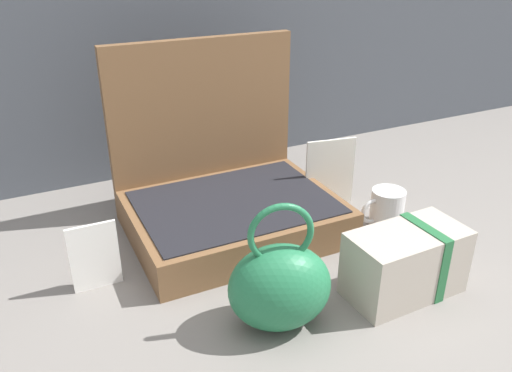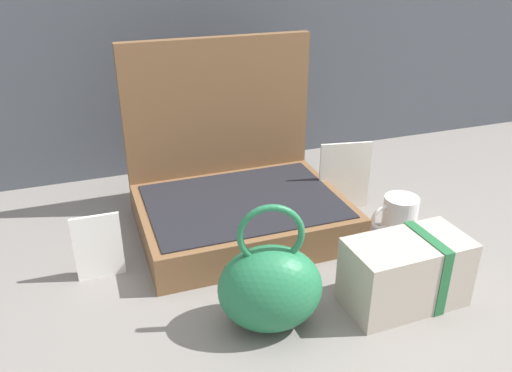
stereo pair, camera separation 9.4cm
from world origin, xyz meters
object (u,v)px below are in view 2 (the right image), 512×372
object	(u,v)px
coffee_mug	(399,215)
poster_card_right	(344,177)
teal_pouch_handbag	(273,286)
cream_toiletry_bag	(407,272)
open_suitcase	(236,191)
info_card_left	(98,247)

from	to	relation	value
coffee_mug	poster_card_right	size ratio (longest dim) A/B	0.65
teal_pouch_handbag	cream_toiletry_bag	bearing A→B (deg)	-4.72
coffee_mug	poster_card_right	xyz separation A→B (m)	(-0.07, 0.14, 0.04)
open_suitcase	poster_card_right	xyz separation A→B (m)	(0.26, -0.02, 0.00)
open_suitcase	poster_card_right	size ratio (longest dim) A/B	2.60
cream_toiletry_bag	teal_pouch_handbag	bearing A→B (deg)	175.28
open_suitcase	info_card_left	world-z (taller)	open_suitcase
info_card_left	open_suitcase	bearing A→B (deg)	20.07
info_card_left	cream_toiletry_bag	bearing A→B (deg)	-26.71
open_suitcase	poster_card_right	world-z (taller)	open_suitcase
teal_pouch_handbag	poster_card_right	distance (m)	0.46
teal_pouch_handbag	open_suitcase	bearing A→B (deg)	82.07
cream_toiletry_bag	coffee_mug	xyz separation A→B (m)	(0.13, 0.22, -0.02)
teal_pouch_handbag	info_card_left	distance (m)	0.36
info_card_left	teal_pouch_handbag	bearing A→B (deg)	-42.20
coffee_mug	info_card_left	bearing A→B (deg)	175.83
teal_pouch_handbag	info_card_left	world-z (taller)	teal_pouch_handbag
coffee_mug	poster_card_right	bearing A→B (deg)	115.05
coffee_mug	teal_pouch_handbag	bearing A→B (deg)	-152.64
info_card_left	poster_card_right	bearing A→B (deg)	9.58
cream_toiletry_bag	info_card_left	distance (m)	0.58
open_suitcase	cream_toiletry_bag	world-z (taller)	open_suitcase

